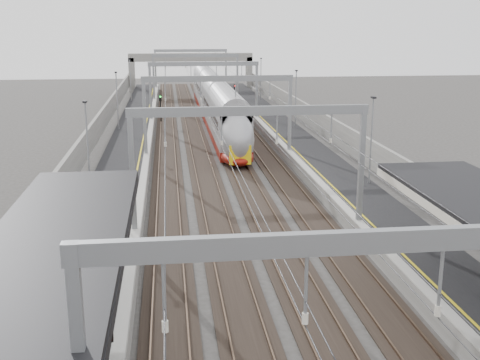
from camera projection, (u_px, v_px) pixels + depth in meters
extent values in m
cube|color=black|center=(129.00, 152.00, 54.83)|extent=(4.00, 120.00, 1.00)
cube|color=black|center=(300.00, 148.00, 56.68)|extent=(4.00, 120.00, 1.00)
cube|color=black|center=(167.00, 156.00, 55.35)|extent=(2.40, 140.00, 0.08)
cube|color=brown|center=(159.00, 156.00, 55.24)|extent=(0.07, 140.00, 0.14)
cube|color=brown|center=(175.00, 155.00, 55.41)|extent=(0.07, 140.00, 0.14)
cube|color=black|center=(200.00, 156.00, 55.69)|extent=(2.40, 140.00, 0.08)
cube|color=brown|center=(192.00, 155.00, 55.59)|extent=(0.07, 140.00, 0.14)
cube|color=brown|center=(208.00, 154.00, 55.76)|extent=(0.07, 140.00, 0.14)
cube|color=black|center=(232.00, 155.00, 56.04)|extent=(2.40, 140.00, 0.08)
cube|color=brown|center=(224.00, 154.00, 55.94)|extent=(0.07, 140.00, 0.14)
cube|color=brown|center=(240.00, 154.00, 56.10)|extent=(0.07, 140.00, 0.14)
cube|color=black|center=(264.00, 154.00, 56.39)|extent=(2.40, 140.00, 0.08)
cube|color=brown|center=(256.00, 153.00, 56.28)|extent=(0.07, 140.00, 0.14)
cube|color=brown|center=(271.00, 153.00, 56.45)|extent=(0.07, 140.00, 0.14)
cube|color=gray|center=(377.00, 241.00, 12.70)|extent=(13.00, 0.25, 0.50)
cube|color=gray|center=(132.00, 170.00, 31.97)|extent=(0.28, 0.28, 6.60)
cube|color=gray|center=(361.00, 164.00, 33.42)|extent=(0.28, 0.28, 6.60)
cube|color=gray|center=(250.00, 111.00, 31.93)|extent=(13.00, 0.25, 0.50)
cube|color=gray|center=(145.00, 115.00, 51.19)|extent=(0.28, 0.28, 6.60)
cube|color=gray|center=(290.00, 113.00, 52.65)|extent=(0.28, 0.28, 6.60)
cube|color=gray|center=(218.00, 79.00, 51.15)|extent=(13.00, 0.25, 0.50)
cube|color=gray|center=(150.00, 91.00, 70.42)|extent=(0.28, 0.28, 6.60)
cube|color=gray|center=(257.00, 89.00, 71.87)|extent=(0.28, 0.28, 6.60)
cube|color=gray|center=(204.00, 64.00, 70.38)|extent=(13.00, 0.25, 0.50)
cube|color=gray|center=(154.00, 77.00, 89.64)|extent=(0.28, 0.28, 6.60)
cube|color=gray|center=(237.00, 76.00, 91.10)|extent=(0.28, 0.28, 6.60)
cube|color=gray|center=(195.00, 56.00, 89.60)|extent=(13.00, 0.25, 0.50)
cube|color=gray|center=(156.00, 68.00, 106.94)|extent=(0.28, 0.28, 6.60)
cube|color=gray|center=(226.00, 68.00, 108.40)|extent=(0.28, 0.28, 6.60)
cube|color=gray|center=(191.00, 51.00, 106.91)|extent=(13.00, 0.25, 0.50)
cylinder|color=#262628|center=(165.00, 91.00, 58.79)|extent=(0.03, 140.00, 0.03)
cylinder|color=#262628|center=(196.00, 91.00, 59.13)|extent=(0.03, 140.00, 0.03)
cylinder|color=#262628|center=(226.00, 90.00, 59.48)|extent=(0.03, 140.00, 0.03)
cylinder|color=#262628|center=(256.00, 90.00, 59.83)|extent=(0.03, 140.00, 0.03)
cube|color=black|center=(7.00, 335.00, 13.30)|extent=(4.40, 30.00, 0.24)
cylinder|color=black|center=(38.00, 250.00, 24.21)|extent=(0.20, 0.20, 4.00)
cube|color=black|center=(79.00, 333.00, 14.57)|extent=(1.60, 0.15, 0.55)
cube|color=#FA3705|center=(79.00, 334.00, 14.49)|extent=(1.50, 0.02, 0.42)
cube|color=slate|center=(191.00, 57.00, 107.19)|extent=(22.00, 2.20, 1.40)
cube|color=slate|center=(132.00, 75.00, 106.76)|extent=(1.00, 2.20, 6.20)
cube|color=slate|center=(249.00, 74.00, 109.18)|extent=(1.00, 2.20, 6.20)
cube|color=slate|center=(92.00, 141.00, 54.18)|extent=(0.30, 120.00, 3.20)
cube|color=slate|center=(334.00, 136.00, 56.77)|extent=(0.30, 120.00, 3.20)
cube|color=maroon|center=(224.00, 133.00, 64.00)|extent=(2.90, 24.68, 0.86)
cube|color=#9D9DA2|center=(223.00, 114.00, 63.49)|extent=(2.90, 24.68, 3.22)
cube|color=black|center=(232.00, 153.00, 55.78)|extent=(2.15, 2.58, 0.54)
cube|color=maroon|center=(208.00, 103.00, 88.13)|extent=(2.90, 24.68, 0.86)
cube|color=#9D9DA2|center=(207.00, 89.00, 87.62)|extent=(2.90, 24.68, 3.22)
cube|color=black|center=(212.00, 114.00, 79.91)|extent=(2.15, 2.58, 0.54)
ellipsoid|color=#9D9DA2|center=(237.00, 138.00, 51.50)|extent=(2.90, 5.58, 4.51)
cube|color=yellow|center=(240.00, 155.00, 49.52)|extent=(1.82, 0.12, 1.61)
cube|color=black|center=(240.00, 135.00, 49.58)|extent=(1.72, 0.61, 1.00)
cylinder|color=black|center=(161.00, 111.00, 74.24)|extent=(0.12, 0.12, 3.00)
cube|color=black|center=(160.00, 98.00, 73.84)|extent=(0.32, 0.22, 0.75)
sphere|color=#0CE526|center=(160.00, 97.00, 73.67)|extent=(0.16, 0.16, 0.16)
cylinder|color=black|center=(225.00, 106.00, 78.83)|extent=(0.12, 0.12, 3.00)
cube|color=black|center=(225.00, 93.00, 78.43)|extent=(0.32, 0.22, 0.75)
sphere|color=red|center=(225.00, 92.00, 78.27)|extent=(0.16, 0.16, 0.16)
cylinder|color=black|center=(235.00, 98.00, 87.24)|extent=(0.12, 0.12, 3.00)
cube|color=black|center=(235.00, 87.00, 86.84)|extent=(0.32, 0.22, 0.75)
sphere|color=red|center=(235.00, 86.00, 86.67)|extent=(0.16, 0.16, 0.16)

